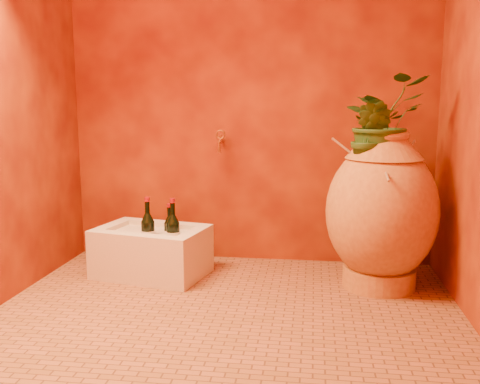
# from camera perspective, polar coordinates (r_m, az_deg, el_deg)

# --- Properties ---
(floor) EXTENTS (2.50, 2.50, 0.00)m
(floor) POSITION_cam_1_polar(r_m,az_deg,el_deg) (2.93, -1.41, -12.58)
(floor) COLOR brown
(floor) RESTS_ON ground
(wall_back) EXTENTS (2.50, 0.02, 2.50)m
(wall_back) POSITION_cam_1_polar(r_m,az_deg,el_deg) (3.71, 1.05, 11.78)
(wall_back) COLOR #4F0B04
(wall_back) RESTS_ON ground
(amphora) EXTENTS (0.86, 0.86, 0.94)m
(amphora) POSITION_cam_1_polar(r_m,az_deg,el_deg) (3.28, 14.87, -1.97)
(amphora) COLOR #B78033
(amphora) RESTS_ON floor
(stone_basin) EXTENTS (0.76, 0.60, 0.31)m
(stone_basin) POSITION_cam_1_polar(r_m,az_deg,el_deg) (3.51, -9.39, -6.36)
(stone_basin) COLOR beige
(stone_basin) RESTS_ON floor
(wine_bottle_a) EXTENTS (0.09, 0.09, 0.35)m
(wine_bottle_a) POSITION_cam_1_polar(r_m,az_deg,el_deg) (3.34, -7.15, -4.50)
(wine_bottle_a) COLOR black
(wine_bottle_a) RESTS_ON stone_basin
(wine_bottle_b) EXTENTS (0.07, 0.07, 0.29)m
(wine_bottle_b) POSITION_cam_1_polar(r_m,az_deg,el_deg) (3.48, -7.52, -4.29)
(wine_bottle_b) COLOR black
(wine_bottle_b) RESTS_ON stone_basin
(wine_bottle_c) EXTENTS (0.09, 0.09, 0.35)m
(wine_bottle_c) POSITION_cam_1_polar(r_m,az_deg,el_deg) (3.39, -9.78, -4.34)
(wine_bottle_c) COLOR black
(wine_bottle_c) RESTS_ON stone_basin
(wall_tap) EXTENTS (0.07, 0.14, 0.15)m
(wall_tap) POSITION_cam_1_polar(r_m,az_deg,el_deg) (3.67, -2.12, 5.56)
(wall_tap) COLOR #9A6323
(wall_tap) RESTS_ON wall_back
(plant_main) EXTENTS (0.61, 0.59, 0.53)m
(plant_main) POSITION_cam_1_polar(r_m,az_deg,el_deg) (3.24, 14.87, 7.32)
(plant_main) COLOR #224318
(plant_main) RESTS_ON amphora
(plant_side) EXTENTS (0.29, 0.28, 0.41)m
(plant_side) POSITION_cam_1_polar(r_m,az_deg,el_deg) (3.14, 13.75, 5.66)
(plant_side) COLOR #224318
(plant_side) RESTS_ON amphora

